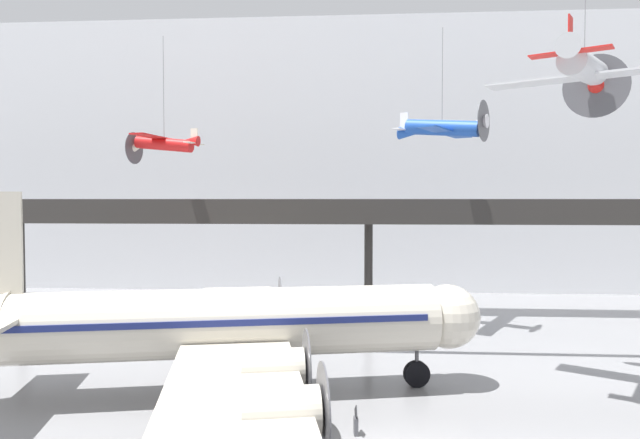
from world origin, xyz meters
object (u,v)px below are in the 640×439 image
object	(u,v)px
suspended_plane_red_highwing	(164,143)
info_sign_pedestal	(356,423)
suspended_plane_silver_racer	(584,68)
airliner_silver_main	(218,324)
suspended_plane_blue_trainer	(442,128)

from	to	relation	value
suspended_plane_red_highwing	info_sign_pedestal	xyz separation A→B (m)	(14.46, -19.34, -13.04)
suspended_plane_red_highwing	info_sign_pedestal	distance (m)	27.44
suspended_plane_silver_racer	suspended_plane_red_highwing	bearing A→B (deg)	90.74
suspended_plane_red_highwing	suspended_plane_silver_racer	world-z (taller)	suspended_plane_silver_racer
airliner_silver_main	suspended_plane_red_highwing	world-z (taller)	suspended_plane_red_highwing
airliner_silver_main	suspended_plane_blue_trainer	xyz separation A→B (m)	(12.49, 14.84, 10.94)
info_sign_pedestal	suspended_plane_blue_trainer	bearing A→B (deg)	65.91
suspended_plane_silver_racer	info_sign_pedestal	xyz separation A→B (m)	(-10.54, -5.22, -15.00)
suspended_plane_red_highwing	suspended_plane_blue_trainer	bearing A→B (deg)	-171.57
suspended_plane_red_highwing	suspended_plane_blue_trainer	xyz separation A→B (m)	(20.39, -0.53, 0.88)
suspended_plane_blue_trainer	suspended_plane_red_highwing	bearing A→B (deg)	-153.79
suspended_plane_blue_trainer	suspended_plane_silver_racer	xyz separation A→B (m)	(4.60, -13.60, 1.08)
suspended_plane_red_highwing	info_sign_pedestal	world-z (taller)	suspended_plane_red_highwing
airliner_silver_main	suspended_plane_red_highwing	size ratio (longest dim) A/B	3.19
airliner_silver_main	suspended_plane_silver_racer	bearing A→B (deg)	-7.81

